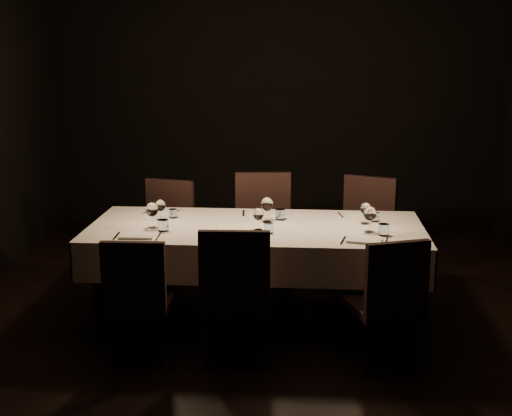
# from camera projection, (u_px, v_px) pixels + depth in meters

# --- Properties ---
(room) EXTENTS (5.01, 6.01, 3.01)m
(room) POSITION_uv_depth(u_px,v_px,m) (256.00, 128.00, 5.21)
(room) COLOR black
(room) RESTS_ON ground
(dining_table) EXTENTS (2.52, 1.12, 0.76)m
(dining_table) POSITION_uv_depth(u_px,v_px,m) (256.00, 235.00, 5.40)
(dining_table) COLOR black
(dining_table) RESTS_ON ground
(chair_near_left) EXTENTS (0.43, 0.43, 0.87)m
(chair_near_left) POSITION_uv_depth(u_px,v_px,m) (138.00, 293.00, 4.73)
(chair_near_left) COLOR black
(chair_near_left) RESTS_ON ground
(place_setting_near_left) EXTENTS (0.35, 0.42, 0.20)m
(place_setting_near_left) POSITION_uv_depth(u_px,v_px,m) (150.00, 221.00, 5.21)
(place_setting_near_left) COLOR beige
(place_setting_near_left) RESTS_ON dining_table
(chair_near_center) EXTENTS (0.48, 0.48, 0.96)m
(chair_near_center) POSITION_uv_depth(u_px,v_px,m) (236.00, 289.00, 4.70)
(chair_near_center) COLOR black
(chair_near_center) RESTS_ON ground
(place_setting_near_center) EXTENTS (0.30, 0.39, 0.17)m
(place_setting_near_center) POSITION_uv_depth(u_px,v_px,m) (258.00, 225.00, 5.15)
(place_setting_near_center) COLOR beige
(place_setting_near_center) RESTS_ON dining_table
(chair_near_right) EXTENTS (0.55, 0.55, 0.90)m
(chair_near_right) POSITION_uv_depth(u_px,v_px,m) (389.00, 297.00, 4.64)
(chair_near_right) COLOR black
(chair_near_right) RESTS_ON ground
(place_setting_near_right) EXTENTS (0.36, 0.41, 0.19)m
(place_setting_near_right) POSITION_uv_depth(u_px,v_px,m) (372.00, 225.00, 5.09)
(place_setting_near_right) COLOR beige
(place_setting_near_right) RESTS_ON dining_table
(chair_far_left) EXTENTS (0.54, 0.54, 0.93)m
(chair_far_left) POSITION_uv_depth(u_px,v_px,m) (165.00, 228.00, 6.27)
(chair_far_left) COLOR black
(chair_far_left) RESTS_ON ground
(place_setting_far_left) EXTENTS (0.30, 0.39, 0.16)m
(place_setting_far_left) POSITION_uv_depth(u_px,v_px,m) (164.00, 209.00, 5.63)
(place_setting_far_left) COLOR beige
(place_setting_far_left) RESTS_ON dining_table
(chair_far_center) EXTENTS (0.54, 0.54, 1.01)m
(chair_far_center) POSITION_uv_depth(u_px,v_px,m) (263.00, 227.00, 6.17)
(chair_far_center) COLOR black
(chair_far_center) RESTS_ON ground
(place_setting_far_center) EXTENTS (0.36, 0.42, 0.20)m
(place_setting_far_center) POSITION_uv_depth(u_px,v_px,m) (269.00, 210.00, 5.57)
(place_setting_far_center) COLOR beige
(place_setting_far_center) RESTS_ON dining_table
(chair_far_right) EXTENTS (0.61, 0.61, 0.97)m
(chair_far_right) POSITION_uv_depth(u_px,v_px,m) (365.00, 228.00, 6.20)
(chair_far_right) COLOR black
(chair_far_right) RESTS_ON ground
(place_setting_far_right) EXTENTS (0.32, 0.39, 0.17)m
(place_setting_far_right) POSITION_uv_depth(u_px,v_px,m) (365.00, 213.00, 5.52)
(place_setting_far_right) COLOR beige
(place_setting_far_right) RESTS_ON dining_table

